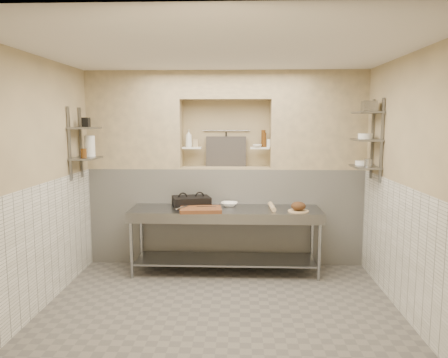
{
  "coord_description": "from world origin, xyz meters",
  "views": [
    {
      "loc": [
        0.23,
        -4.67,
        2.09
      ],
      "look_at": [
        0.01,
        0.9,
        1.35
      ],
      "focal_mm": 35.0,
      "sensor_mm": 36.0,
      "label": 1
    }
  ],
  "objects_px": {
    "prep_table": "(225,227)",
    "cutting_board": "(201,210)",
    "mixing_bowl": "(229,204)",
    "rolling_pin": "(272,207)",
    "panini_press": "(191,201)",
    "bottle_soap": "(189,138)",
    "bread_loaf": "(298,206)",
    "jug_left": "(90,146)",
    "bowl_alcove": "(257,146)"
  },
  "relations": [
    {
      "from": "bread_loaf",
      "to": "jug_left",
      "type": "distance_m",
      "value": 2.94
    },
    {
      "from": "cutting_board",
      "to": "bowl_alcove",
      "type": "relative_size",
      "value": 4.07
    },
    {
      "from": "jug_left",
      "to": "bread_loaf",
      "type": "bearing_deg",
      "value": -3.39
    },
    {
      "from": "prep_table",
      "to": "bottle_soap",
      "type": "xyz_separation_m",
      "value": [
        -0.56,
        0.56,
        1.2
      ]
    },
    {
      "from": "bread_loaf",
      "to": "prep_table",
      "type": "bearing_deg",
      "value": 171.92
    },
    {
      "from": "jug_left",
      "to": "rolling_pin",
      "type": "bearing_deg",
      "value": -0.33
    },
    {
      "from": "panini_press",
      "to": "cutting_board",
      "type": "bearing_deg",
      "value": -80.46
    },
    {
      "from": "rolling_pin",
      "to": "prep_table",
      "type": "bearing_deg",
      "value": -178.66
    },
    {
      "from": "prep_table",
      "to": "panini_press",
      "type": "distance_m",
      "value": 0.61
    },
    {
      "from": "panini_press",
      "to": "cutting_board",
      "type": "xyz_separation_m",
      "value": [
        0.17,
        -0.34,
        -0.04
      ]
    },
    {
      "from": "mixing_bowl",
      "to": "rolling_pin",
      "type": "height_order",
      "value": "rolling_pin"
    },
    {
      "from": "prep_table",
      "to": "cutting_board",
      "type": "bearing_deg",
      "value": -151.45
    },
    {
      "from": "mixing_bowl",
      "to": "bread_loaf",
      "type": "relative_size",
      "value": 1.21
    },
    {
      "from": "panini_press",
      "to": "bottle_soap",
      "type": "xyz_separation_m",
      "value": [
        -0.07,
        0.39,
        0.87
      ]
    },
    {
      "from": "mixing_bowl",
      "to": "rolling_pin",
      "type": "xyz_separation_m",
      "value": [
        0.59,
        -0.17,
        0.0
      ]
    },
    {
      "from": "panini_press",
      "to": "mixing_bowl",
      "type": "xyz_separation_m",
      "value": [
        0.54,
        0.02,
        -0.04
      ]
    },
    {
      "from": "panini_press",
      "to": "rolling_pin",
      "type": "relative_size",
      "value": 1.37
    },
    {
      "from": "bottle_soap",
      "to": "bowl_alcove",
      "type": "relative_size",
      "value": 1.9
    },
    {
      "from": "bowl_alcove",
      "to": "mixing_bowl",
      "type": "bearing_deg",
      "value": -139.87
    },
    {
      "from": "rolling_pin",
      "to": "cutting_board",
      "type": "bearing_deg",
      "value": -168.81
    },
    {
      "from": "prep_table",
      "to": "mixing_bowl",
      "type": "bearing_deg",
      "value": 74.69
    },
    {
      "from": "cutting_board",
      "to": "rolling_pin",
      "type": "relative_size",
      "value": 1.27
    },
    {
      "from": "rolling_pin",
      "to": "bottle_soap",
      "type": "distance_m",
      "value": 1.6
    },
    {
      "from": "prep_table",
      "to": "panini_press",
      "type": "relative_size",
      "value": 4.41
    },
    {
      "from": "prep_table",
      "to": "mixing_bowl",
      "type": "distance_m",
      "value": 0.35
    },
    {
      "from": "bread_loaf",
      "to": "rolling_pin",
      "type": "bearing_deg",
      "value": 155.58
    },
    {
      "from": "mixing_bowl",
      "to": "bottle_soap",
      "type": "height_order",
      "value": "bottle_soap"
    },
    {
      "from": "mixing_bowl",
      "to": "cutting_board",
      "type": "bearing_deg",
      "value": -135.7
    },
    {
      "from": "bottle_soap",
      "to": "jug_left",
      "type": "distance_m",
      "value": 1.4
    },
    {
      "from": "mixing_bowl",
      "to": "jug_left",
      "type": "xyz_separation_m",
      "value": [
        -1.91,
        -0.16,
        0.82
      ]
    },
    {
      "from": "panini_press",
      "to": "bowl_alcove",
      "type": "xyz_separation_m",
      "value": [
        0.93,
        0.35,
        0.76
      ]
    },
    {
      "from": "prep_table",
      "to": "jug_left",
      "type": "xyz_separation_m",
      "value": [
        -1.85,
        0.03,
        1.11
      ]
    },
    {
      "from": "prep_table",
      "to": "bread_loaf",
      "type": "bearing_deg",
      "value": -8.08
    },
    {
      "from": "prep_table",
      "to": "bottle_soap",
      "type": "relative_size",
      "value": 10.24
    },
    {
      "from": "bottle_soap",
      "to": "jug_left",
      "type": "relative_size",
      "value": 0.9
    },
    {
      "from": "panini_press",
      "to": "rolling_pin",
      "type": "xyz_separation_m",
      "value": [
        1.12,
        -0.15,
        -0.04
      ]
    },
    {
      "from": "prep_table",
      "to": "bowl_alcove",
      "type": "height_order",
      "value": "bowl_alcove"
    },
    {
      "from": "prep_table",
      "to": "bottle_soap",
      "type": "height_order",
      "value": "bottle_soap"
    },
    {
      "from": "bottle_soap",
      "to": "cutting_board",
      "type": "bearing_deg",
      "value": -71.89
    },
    {
      "from": "bread_loaf",
      "to": "panini_press",
      "type": "bearing_deg",
      "value": 168.26
    },
    {
      "from": "bread_loaf",
      "to": "bowl_alcove",
      "type": "height_order",
      "value": "bowl_alcove"
    },
    {
      "from": "panini_press",
      "to": "jug_left",
      "type": "xyz_separation_m",
      "value": [
        -1.37,
        -0.14,
        0.78
      ]
    },
    {
      "from": "prep_table",
      "to": "jug_left",
      "type": "bearing_deg",
      "value": 179.09
    },
    {
      "from": "cutting_board",
      "to": "rolling_pin",
      "type": "distance_m",
      "value": 0.98
    },
    {
      "from": "prep_table",
      "to": "cutting_board",
      "type": "distance_m",
      "value": 0.46
    },
    {
      "from": "mixing_bowl",
      "to": "rolling_pin",
      "type": "distance_m",
      "value": 0.61
    },
    {
      "from": "rolling_pin",
      "to": "jug_left",
      "type": "xyz_separation_m",
      "value": [
        -2.49,
        0.01,
        0.82
      ]
    },
    {
      "from": "prep_table",
      "to": "cutting_board",
      "type": "relative_size",
      "value": 4.77
    },
    {
      "from": "panini_press",
      "to": "bread_loaf",
      "type": "bearing_deg",
      "value": -28.12
    },
    {
      "from": "bread_loaf",
      "to": "bowl_alcove",
      "type": "xyz_separation_m",
      "value": [
        -0.53,
        0.66,
        0.76
      ]
    }
  ]
}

